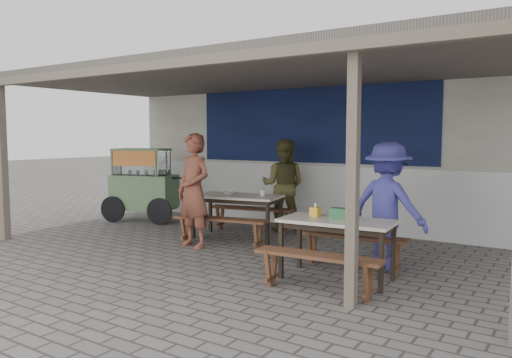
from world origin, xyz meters
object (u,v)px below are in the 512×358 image
Objects in this scene: bench_left_street at (221,224)px; bench_right_wall at (353,243)px; donation_box at (338,213)px; patron_right_table at (388,205)px; table_left at (237,199)px; patron_street_side at (194,191)px; table_right at (337,226)px; condiment_bowl at (229,193)px; vendor_cart at (143,182)px; bench_right_street at (317,264)px; condiment_jar at (263,193)px; tissue_box at (315,212)px; bench_left_wall at (252,213)px; patron_wall_side at (283,185)px.

bench_right_wall is (2.32, -0.12, -0.00)m from bench_left_street.
patron_right_table is at bearing 67.39° from donation_box.
patron_right_table is (2.82, -0.49, 0.17)m from table_left.
patron_street_side is at bearing -179.62° from bench_right_wall.
condiment_bowl is at bearing 148.26° from table_right.
patron_street_side reaches higher than vendor_cart.
bench_left_street and bench_right_street have the same top height.
patron_street_side reaches higher than bench_left_street.
donation_box is at bearing 90.35° from bench_right_street.
condiment_jar is at bearing 10.21° from table_left.
table_right is at bearing -12.68° from tissue_box.
patron_street_side reaches higher than donation_box.
donation_box is 2.10× the size of condiment_jar.
condiment_jar reaches higher than table_right.
table_left is 2.69m from vendor_cart.
bench_left_wall is 8.04× the size of donation_box.
tissue_box is 2.26m from condiment_jar.
condiment_jar is (-2.40, 0.65, -0.05)m from patron_right_table.
bench_right_wall is 7.67× the size of condiment_bowl.
patron_street_side is (-2.64, 0.41, 0.24)m from table_right.
donation_box is (5.14, -1.67, -0.00)m from vendor_cart.
patron_right_table reaches higher than table_right.
bench_right_wall is 0.87× the size of patron_wall_side.
bench_right_street is 15.49× the size of condiment_jar.
table_right is 12.40× the size of tissue_box.
table_left is 1.00× the size of bench_left_wall.
bench_left_wall is 0.91× the size of vendor_cart.
condiment_jar is at bearing 58.37° from bench_left_street.
bench_left_street is at bearing -64.93° from condiment_bowl.
patron_right_table reaches higher than vendor_cart.
patron_street_side is 9.34× the size of condiment_bowl.
patron_wall_side reaches higher than vendor_cart.
bench_right_street is (0.05, -0.62, -0.33)m from table_right.
bench_right_wall is (-0.05, 0.62, -0.33)m from table_right.
patron_street_side is 8.99× the size of donation_box.
condiment_jar is at bearing -51.63° from bench_left_wall.
condiment_jar is (-2.02, 0.91, 0.46)m from bench_right_wall.
bench_right_street is 0.92m from tissue_box.
condiment_bowl is (-0.30, 0.64, 0.43)m from bench_left_street.
condiment_bowl is (-3.00, 0.50, -0.07)m from patron_right_table.
condiment_jar is at bearing -20.77° from vendor_cart.
table_right is 2.68m from patron_street_side.
vendor_cart reaches higher than bench_right_wall.
donation_box is at bearing -35.59° from condiment_jar.
vendor_cart is 5.09m from tissue_box.
condiment_jar is at bearing 139.16° from table_right.
donation_box is (0.33, -0.02, 0.01)m from tissue_box.
donation_box is (0.04, -0.57, 0.48)m from bench_right_wall.
table_left is 0.91× the size of vendor_cart.
patron_wall_side reaches higher than tissue_box.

